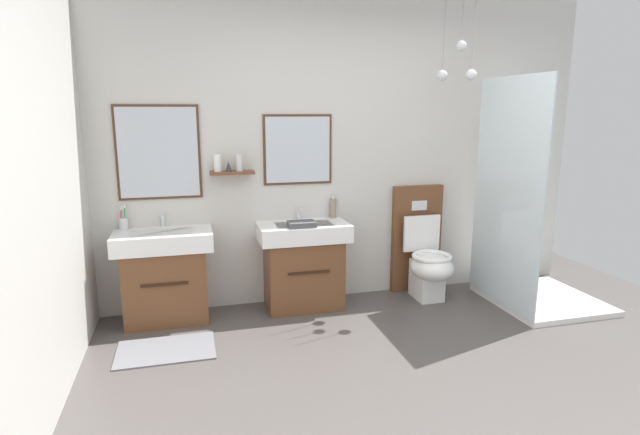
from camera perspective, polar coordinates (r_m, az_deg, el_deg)
ground_plane at (r=3.27m, az=13.17°, el=-20.21°), size 5.69×5.10×0.10m
wall_back at (r=4.53m, az=2.58°, el=7.71°), size 4.49×0.61×2.68m
bath_mat at (r=3.88m, az=-16.96°, el=-14.09°), size 0.68×0.44×0.01m
vanity_sink_left at (r=4.27m, az=-17.04°, el=-6.06°), size 0.76×0.45×0.74m
tap_on_left_sink at (r=4.32m, az=-17.31°, el=-0.12°), size 0.03×0.13×0.11m
vanity_sink_right at (r=4.36m, az=-1.90°, el=-5.13°), size 0.76×0.45×0.74m
tap_on_right_sink at (r=4.41m, az=-2.40°, el=0.67°), size 0.03×0.13×0.11m
toilet at (r=4.72m, az=11.61°, el=-4.26°), size 0.48×0.62×1.00m
toothbrush_cup at (r=4.33m, az=-21.27°, el=-0.57°), size 0.07×0.07×0.21m
soap_dispenser at (r=4.48m, az=1.49°, el=1.09°), size 0.06×0.06×0.21m
folded_hand_towel at (r=4.14m, az=-2.09°, el=-0.75°), size 0.22×0.16×0.04m
shower_tray at (r=4.75m, az=22.42°, el=-4.25°), size 0.89×0.93×1.95m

